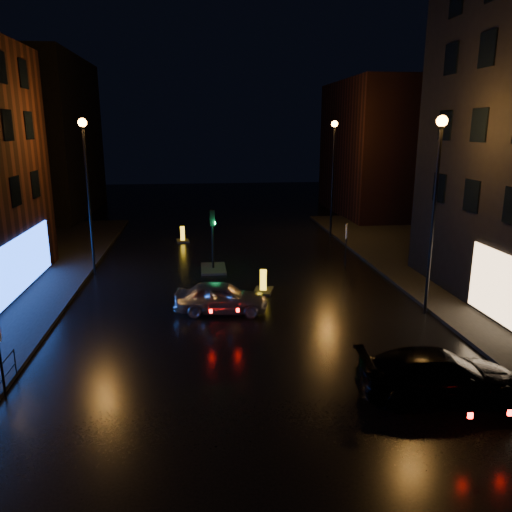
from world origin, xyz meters
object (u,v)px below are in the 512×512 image
object	(u,v)px
silver_hatchback	(221,297)
road_sign_right	(346,235)
traffic_signal	(213,261)
bollard_near	(263,287)
dark_sedan	(440,375)
bollard_far	(183,238)

from	to	relation	value
silver_hatchback	road_sign_right	xyz separation A→B (m)	(7.56, 6.67, 1.20)
traffic_signal	road_sign_right	xyz separation A→B (m)	(7.70, -0.20, 1.39)
silver_hatchback	bollard_near	bearing A→B (deg)	-32.97
dark_sedan	bollard_near	distance (m)	11.18
bollard_far	traffic_signal	bearing A→B (deg)	-83.19
traffic_signal	bollard_far	xyz separation A→B (m)	(-1.93, 7.57, -0.26)
traffic_signal	bollard_near	distance (m)	4.88
silver_hatchback	dark_sedan	size ratio (longest dim) A/B	0.83
silver_hatchback	road_sign_right	bearing A→B (deg)	-41.30
traffic_signal	road_sign_right	distance (m)	7.82
bollard_far	road_sign_right	size ratio (longest dim) A/B	0.53
dark_sedan	traffic_signal	bearing A→B (deg)	27.48
bollard_near	road_sign_right	size ratio (longest dim) A/B	0.58
bollard_near	road_sign_right	distance (m)	6.94
traffic_signal	bollard_near	world-z (taller)	traffic_signal
silver_hatchback	bollard_far	distance (m)	14.60
traffic_signal	silver_hatchback	xyz separation A→B (m)	(0.13, -6.87, 0.19)
dark_sedan	bollard_near	size ratio (longest dim) A/B	3.32
traffic_signal	dark_sedan	distance (m)	16.02
bollard_near	road_sign_right	bearing A→B (deg)	52.79
traffic_signal	road_sign_right	size ratio (longest dim) A/B	1.36
traffic_signal	bollard_near	xyz separation A→B (m)	(2.33, -4.28, -0.25)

